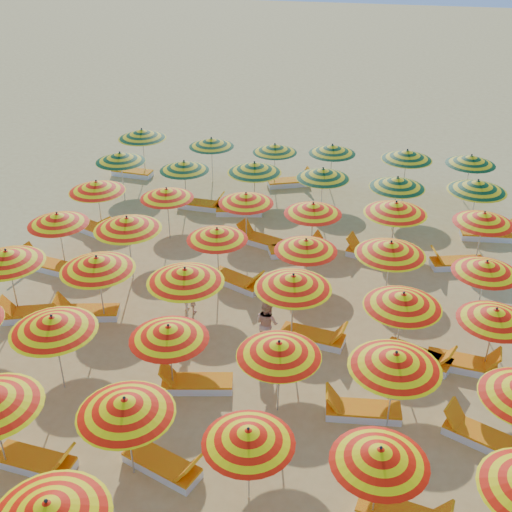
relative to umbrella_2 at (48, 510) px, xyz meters
name	(u,v)px	position (x,y,z in m)	size (l,w,h in m)	color
ground	(252,313)	(1.44, 8.72, -1.88)	(120.00, 120.00, 0.00)	tan
umbrella_2	(48,510)	(0.00, 0.00, 0.00)	(2.21, 2.21, 2.14)	silver
umbrella_8	(125,406)	(0.27, 2.55, -0.06)	(2.36, 2.36, 2.07)	silver
umbrella_9	(248,436)	(2.73, 2.44, -0.22)	(2.12, 2.12, 1.89)	silver
umbrella_10	(380,456)	(5.15, 2.43, -0.18)	(1.96, 1.96, 1.93)	silver
umbrella_13	(53,324)	(-2.35, 4.69, 0.01)	(2.28, 2.28, 2.14)	silver
umbrella_14	(169,332)	(0.27, 5.13, -0.15)	(1.89, 1.89, 1.96)	silver
umbrella_15	(279,349)	(2.85, 4.99, -0.11)	(1.92, 1.92, 2.02)	silver
umbrella_16	(395,360)	(5.34, 4.99, -0.01)	(2.60, 2.60, 2.13)	silver
umbrella_18	(7,257)	(-5.06, 7.30, -0.01)	(2.24, 2.24, 2.13)	silver
umbrella_19	(97,263)	(-2.51, 7.46, 0.00)	(2.32, 2.32, 2.14)	silver
umbrella_20	(185,275)	(-0.03, 7.36, 0.01)	(2.28, 2.28, 2.15)	silver
umbrella_21	(293,282)	(2.74, 7.66, -0.02)	(2.61, 2.61, 2.12)	silver
umbrella_22	(403,300)	(5.48, 7.47, -0.07)	(2.00, 2.00, 2.06)	silver
umbrella_23	(495,315)	(7.66, 7.47, -0.20)	(2.11, 2.11, 1.90)	silver
umbrella_24	(58,219)	(-4.95, 9.96, -0.13)	(2.15, 2.15, 1.99)	silver
umbrella_25	(127,223)	(-2.61, 9.82, 0.02)	(2.28, 2.28, 2.16)	silver
umbrella_26	(217,234)	(0.08, 10.09, -0.18)	(2.16, 2.16, 1.94)	silver
umbrella_27	(306,245)	(2.74, 9.95, -0.18)	(2.12, 2.12, 1.94)	silver
umbrella_28	(391,248)	(5.11, 9.98, -0.02)	(2.56, 2.56, 2.11)	silver
umbrella_29	(486,267)	(7.66, 9.76, -0.20)	(2.08, 2.08, 1.91)	silver
umbrella_30	(97,186)	(-4.77, 12.44, -0.08)	(2.47, 2.47, 2.04)	silver
umbrella_31	(167,193)	(-2.35, 12.62, -0.20)	(2.00, 2.00, 1.91)	silver
umbrella_32	(246,198)	(0.36, 12.73, -0.17)	(2.04, 2.04, 1.94)	silver
umbrella_33	(313,209)	(2.62, 12.36, -0.15)	(2.01, 2.01, 1.96)	silver
umbrella_34	(396,208)	(5.19, 12.67, -0.02)	(2.08, 2.08, 2.12)	silver
umbrella_35	(484,218)	(7.87, 12.78, -0.15)	(2.39, 2.39, 1.97)	silver
umbrella_36	(120,157)	(-5.09, 15.27, -0.11)	(2.13, 2.13, 2.01)	silver
umbrella_37	(184,166)	(-2.50, 15.05, -0.17)	(2.19, 2.19, 1.94)	silver
umbrella_38	(254,167)	(0.13, 15.12, -0.04)	(1.97, 1.97, 2.09)	silver
umbrella_39	(323,173)	(2.60, 15.19, -0.09)	(2.40, 2.40, 2.03)	silver
umbrella_40	(397,183)	(5.20, 14.88, -0.08)	(1.93, 1.93, 2.05)	silver
umbrella_41	(477,186)	(7.84, 15.00, -0.02)	(2.55, 2.55, 2.12)	silver
umbrella_42	(142,134)	(-5.15, 17.74, -0.03)	(2.60, 2.60, 2.10)	silver
umbrella_43	(211,142)	(-2.21, 17.74, -0.18)	(2.32, 2.32, 1.93)	silver
umbrella_44	(275,148)	(0.40, 17.74, -0.23)	(2.12, 2.12, 1.88)	silver
umbrella_45	(332,149)	(2.64, 17.92, -0.16)	(2.10, 2.10, 1.95)	silver
umbrella_46	(407,155)	(5.50, 17.63, -0.07)	(2.04, 2.04, 2.06)	silver
umbrella_47	(471,160)	(7.86, 17.81, -0.15)	(2.31, 2.31, 1.97)	silver
lounger_5	(37,462)	(-1.75, 2.28, -1.73)	(1.78, 0.74, 0.69)	white
lounger_6	(164,465)	(0.86, 2.73, -1.73)	(1.83, 1.14, 0.69)	white
lounger_9	(195,383)	(0.77, 5.32, -1.73)	(1.81, 0.92, 0.69)	white
lounger_10	(361,410)	(4.75, 5.21, -1.73)	(1.79, 0.77, 0.69)	white
lounger_11	(482,437)	(7.37, 4.94, -1.73)	(1.82, 1.23, 0.69)	white
lounger_12	(33,314)	(-4.55, 7.19, -1.73)	(1.83, 1.13, 0.69)	white
lounger_13	(86,312)	(-3.11, 7.57, -1.73)	(1.82, 0.96, 0.69)	white
lounger_14	(314,337)	(3.33, 7.76, -1.73)	(1.80, 0.85, 0.69)	white
lounger_15	(419,357)	(6.07, 7.47, -1.73)	(1.82, 1.19, 0.69)	white
lounger_16	(464,363)	(7.16, 7.44, -1.73)	(1.79, 0.78, 0.69)	white
lounger_17	(46,264)	(-5.54, 9.80, -1.73)	(1.81, 0.90, 0.69)	white
lounger_18	(237,281)	(0.68, 10.07, -1.73)	(1.82, 1.25, 0.69)	white
lounger_19	(287,290)	(2.24, 9.92, -1.73)	(1.82, 1.19, 0.69)	white
lounger_20	(90,227)	(-5.27, 12.51, -1.73)	(1.82, 1.21, 0.69)	white
lounger_21	(261,240)	(0.86, 12.81, -1.73)	(1.83, 1.13, 0.69)	white
lounger_22	(296,250)	(2.12, 12.41, -1.73)	(1.82, 1.18, 0.69)	white
lounger_23	(372,254)	(4.59, 12.63, -1.73)	(1.82, 1.00, 0.69)	white
lounger_24	(456,263)	(7.27, 12.62, -1.73)	(1.83, 1.05, 0.69)	white
lounger_25	(202,205)	(-1.90, 15.15, -1.73)	(1.76, 0.68, 0.69)	white
lounger_26	(241,210)	(-0.37, 14.98, -1.73)	(1.81, 0.89, 0.69)	white
lounger_27	(487,235)	(8.44, 14.84, -1.73)	(1.78, 0.75, 0.69)	white
lounger_28	(131,172)	(-5.75, 17.65, -1.73)	(1.78, 0.74, 0.69)	white
lounger_29	(290,182)	(0.99, 18.00, -1.73)	(1.82, 1.19, 0.69)	white
beachgoer_b	(267,323)	(2.13, 7.35, -1.18)	(0.68, 0.53, 1.40)	tan
beachgoer_a	(189,289)	(-0.33, 8.46, -1.15)	(0.53, 0.35, 1.46)	tan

